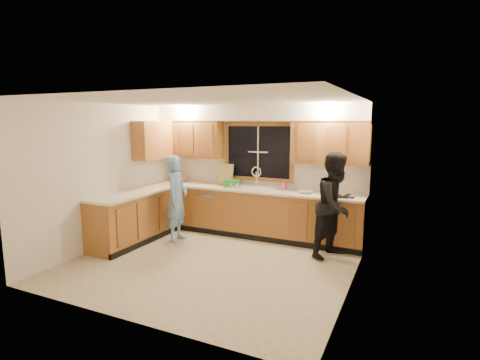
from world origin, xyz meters
name	(u,v)px	position (x,y,z in m)	size (l,w,h in m)	color
floor	(212,263)	(0.00, 0.00, 0.00)	(4.20, 4.20, 0.00)	#C0B293
ceiling	(210,100)	(0.00, 0.00, 2.50)	(4.20, 4.20, 0.00)	white
wall_back	(258,170)	(0.00, 1.90, 1.25)	(4.20, 4.20, 0.00)	white
wall_left	(106,176)	(-2.10, 0.00, 1.25)	(3.80, 3.80, 0.00)	white
wall_right	(354,196)	(2.10, 0.00, 1.25)	(3.80, 3.80, 0.00)	white
base_cabinets_back	(252,213)	(0.00, 1.60, 0.44)	(4.20, 0.60, 0.88)	#AA6A31
base_cabinets_left	(135,218)	(-1.80, 0.35, 0.44)	(0.60, 1.90, 0.88)	#AA6A31
countertop_back	(252,190)	(0.00, 1.58, 0.90)	(4.20, 0.63, 0.04)	#F2E3CC
countertop_left	(135,193)	(-1.79, 0.35, 0.90)	(0.63, 1.90, 0.04)	#F2E3CC
upper_cabinets_left	(192,139)	(-1.43, 1.73, 1.83)	(1.35, 0.33, 0.75)	#AA6A31
upper_cabinets_right	(330,143)	(1.43, 1.73, 1.83)	(1.35, 0.33, 0.75)	#AA6A31
upper_cabinets_return	(153,140)	(-1.94, 1.12, 1.83)	(0.33, 0.90, 0.75)	#AA6A31
soffit	(255,113)	(0.00, 1.72, 2.35)	(4.20, 0.35, 0.30)	white
window_frame	(258,152)	(0.00, 1.89, 1.60)	(1.44, 0.03, 1.14)	black
sink	(252,191)	(0.00, 1.60, 0.86)	(0.86, 0.52, 0.57)	white
dishwasher	(213,210)	(-0.85, 1.59, 0.41)	(0.60, 0.56, 0.82)	silver
stove	(113,225)	(-1.80, -0.22, 0.45)	(0.58, 0.75, 0.90)	silver
man	(177,198)	(-1.13, 0.72, 0.79)	(0.58, 0.38, 1.59)	#6D9BCF
woman	(336,205)	(1.68, 1.11, 0.86)	(0.83, 0.65, 1.72)	black
knife_block	(183,177)	(-1.63, 1.68, 1.02)	(0.11, 0.09, 0.20)	#9C5D2B
cutting_board	(226,174)	(-0.67, 1.80, 1.13)	(0.32, 0.02, 0.42)	tan
dish_crate	(232,183)	(-0.44, 1.63, 0.99)	(0.30, 0.28, 0.14)	#259128
soap_bottle	(284,185)	(0.58, 1.76, 1.02)	(0.09, 0.09, 0.19)	#E4568B
bowl	(306,192)	(1.05, 1.57, 0.95)	(0.23, 0.23, 0.06)	silver
can_left	(230,186)	(-0.36, 1.40, 0.97)	(0.06, 0.06, 0.11)	beige
can_right	(237,186)	(-0.22, 1.39, 0.98)	(0.07, 0.07, 0.13)	beige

